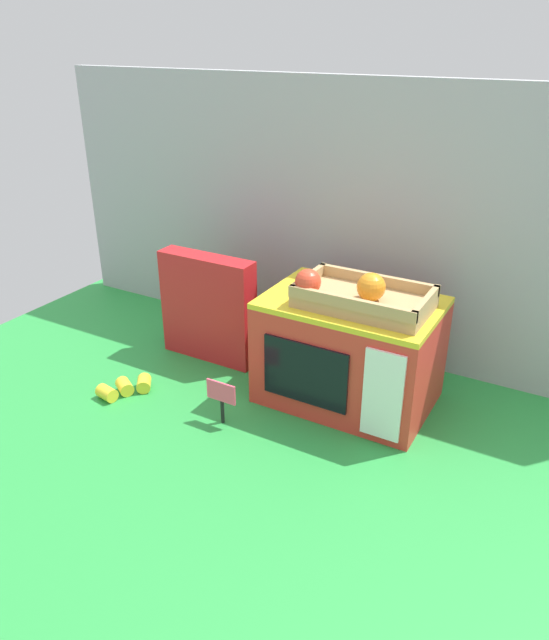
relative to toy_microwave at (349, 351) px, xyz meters
The scene contains 7 objects.
ground_plane 0.20m from the toy_microwave, behind, with size 1.70×1.70×0.00m, color green.
display_back_panel 0.36m from the toy_microwave, 123.92° to the left, with size 1.61×0.03×0.67m, color #A0A3A8.
toy_microwave is the anchor object (origin of this frame).
food_groups_crate 0.15m from the toy_microwave, 47.29° to the right, with size 0.27×0.16×0.08m.
cookie_set_box 0.38m from the toy_microwave, behind, with size 0.25×0.06×0.27m.
price_sign 0.30m from the toy_microwave, 130.88° to the right, with size 0.07×0.01×0.10m.
loose_toy_banana 0.52m from the toy_microwave, 152.23° to the right, with size 0.10×0.12×0.03m.
Camera 1 is at (0.60, -1.08, 0.76)m, focal length 33.91 mm.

